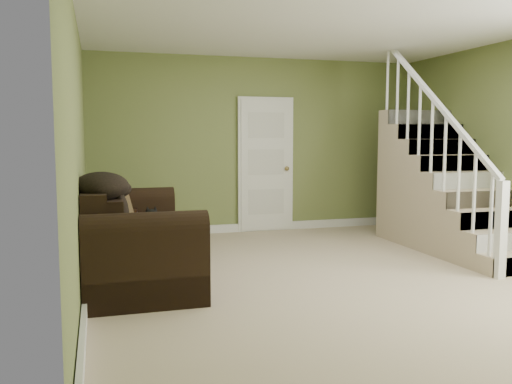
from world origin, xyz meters
TOP-DOWN VIEW (x-y plane):
  - floor at (0.00, 0.00)m, footprint 5.00×5.50m
  - ceiling at (0.00, 0.00)m, footprint 5.00×5.50m
  - wall_back at (0.00, 2.75)m, footprint 5.00×0.04m
  - wall_left at (-2.50, 0.00)m, footprint 0.04×5.50m
  - baseboard_back at (0.00, 2.72)m, footprint 5.00×0.04m
  - baseboard_left at (-2.47, 0.00)m, footprint 0.04×5.50m
  - door at (0.10, 2.71)m, footprint 0.86×0.12m
  - staircase at (1.99, 0.97)m, footprint 1.00×2.51m
  - sofa at (-2.02, 0.50)m, footprint 1.04×2.41m
  - side_table at (-2.12, 1.56)m, footprint 0.55×0.55m
  - cat at (-1.84, 0.29)m, footprint 0.25×0.54m
  - banana at (-1.71, -0.09)m, footprint 0.14×0.17m
  - throw_pillow at (-2.09, 1.29)m, footprint 0.28×0.48m
  - throw_blanket at (-2.31, 0.01)m, footprint 0.53×0.68m

SIDE VIEW (x-z plane):
  - floor at x=0.00m, z-range -0.01..0.01m
  - baseboard_back at x=0.00m, z-range 0.00..0.12m
  - baseboard_left at x=-2.47m, z-range 0.00..0.12m
  - side_table at x=-2.12m, z-range -0.11..0.70m
  - sofa at x=-2.02m, z-range -0.11..0.84m
  - banana at x=-1.71m, z-range 0.52..0.56m
  - cat at x=-1.84m, z-range 0.49..0.75m
  - staircase at x=1.99m, z-range -0.77..2.05m
  - throw_pillow at x=-2.09m, z-range 0.49..0.96m
  - throw_blanket at x=-2.31m, z-range 0.85..1.12m
  - door at x=0.10m, z-range 0.00..2.02m
  - wall_back at x=0.00m, z-range 0.00..2.60m
  - wall_left at x=-2.50m, z-range 0.00..2.60m
  - ceiling at x=0.00m, z-range 2.60..2.60m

